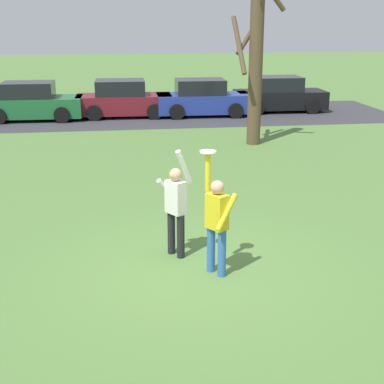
{
  "coord_description": "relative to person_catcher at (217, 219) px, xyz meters",
  "views": [
    {
      "loc": [
        -1.3,
        -8.74,
        4.18
      ],
      "look_at": [
        0.03,
        0.67,
        1.2
      ],
      "focal_mm": 52.33,
      "sensor_mm": 36.0,
      "label": 1
    }
  ],
  "objects": [
    {
      "name": "parking_strip",
      "position": [
        -1.22,
        16.16,
        -0.98
      ],
      "size": [
        24.14,
        6.4,
        0.01
      ],
      "primitive_type": "cube",
      "color": "#38383D",
      "rests_on": "ground_plane"
    },
    {
      "name": "person_catcher",
      "position": [
        0.0,
        0.0,
        0.0
      ],
      "size": [
        0.53,
        0.58,
        2.08
      ],
      "rotation": [
        0.0,
        0.0,
        2.17
      ],
      "color": "#3366B7",
      "rests_on": "ground_plane"
    },
    {
      "name": "person_defender",
      "position": [
        -0.59,
        0.86,
        -0.0
      ],
      "size": [
        0.63,
        0.66,
        2.04
      ],
      "rotation": [
        0.0,
        0.0,
        5.31
      ],
      "color": "black",
      "rests_on": "ground_plane"
    },
    {
      "name": "bare_tree_tall",
      "position": [
        3.09,
        9.88,
        1.85
      ],
      "size": [
        1.58,
        1.54,
        5.73
      ],
      "color": "brown",
      "rests_on": "ground_plane"
    },
    {
      "name": "frisbee_disc",
      "position": [
        -0.13,
        0.19,
        1.11
      ],
      "size": [
        0.27,
        0.27,
        0.02
      ],
      "primitive_type": "cylinder",
      "color": "white",
      "rests_on": "person_catcher"
    },
    {
      "name": "parked_car_black",
      "position": [
        5.99,
        16.55,
        -0.25
      ],
      "size": [
        4.13,
        2.1,
        1.59
      ],
      "rotation": [
        0.0,
        0.0,
        -0.02
      ],
      "color": "black",
      "rests_on": "ground_plane"
    },
    {
      "name": "parked_car_maroon",
      "position": [
        -1.18,
        16.08,
        -0.25
      ],
      "size": [
        4.13,
        2.1,
        1.59
      ],
      "rotation": [
        0.0,
        0.0,
        -0.02
      ],
      "color": "maroon",
      "rests_on": "ground_plane"
    },
    {
      "name": "ground_plane",
      "position": [
        -0.32,
        0.19,
        -0.98
      ],
      "size": [
        120.0,
        120.0,
        0.0
      ],
      "primitive_type": "plane",
      "color": "#567F3D"
    },
    {
      "name": "parked_car_blue",
      "position": [
        2.31,
        15.89,
        -0.25
      ],
      "size": [
        4.13,
        2.1,
        1.59
      ],
      "rotation": [
        0.0,
        0.0,
        -0.02
      ],
      "color": "#233893",
      "rests_on": "ground_plane"
    },
    {
      "name": "parked_car_green",
      "position": [
        -5.02,
        15.81,
        -0.25
      ],
      "size": [
        4.13,
        2.1,
        1.59
      ],
      "rotation": [
        0.0,
        0.0,
        -0.02
      ],
      "color": "#1E6633",
      "rests_on": "ground_plane"
    }
  ]
}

